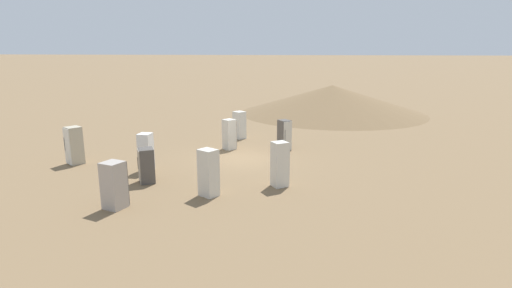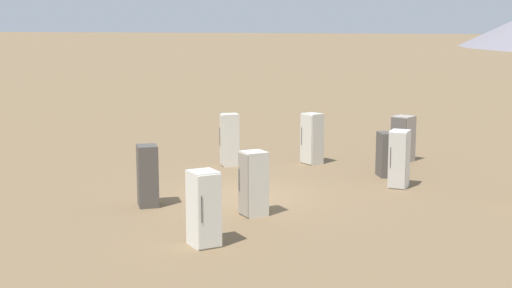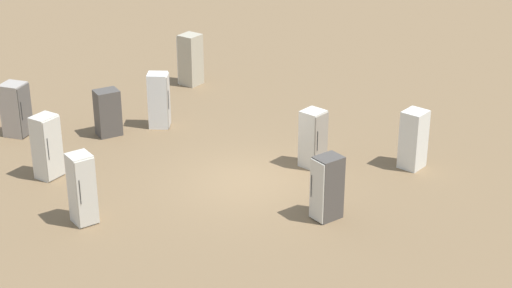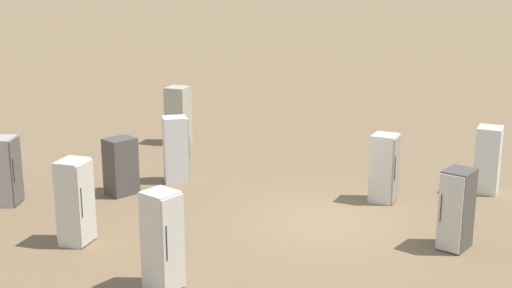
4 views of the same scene
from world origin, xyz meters
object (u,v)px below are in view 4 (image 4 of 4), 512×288
Objects in this scene: discarded_fridge_3 at (163,241)px; discarded_fridge_0 at (384,168)px; discarded_fridge_7 at (3,171)px; discarded_fridge_1 at (176,149)px; discarded_fridge_8 at (488,160)px; discarded_fridge_5 at (75,202)px; discarded_fridge_2 at (456,209)px; discarded_fridge_4 at (120,166)px; discarded_fridge_6 at (178,115)px.

discarded_fridge_0 is at bearing 173.90° from discarded_fridge_3.
discarded_fridge_0 reaches higher than discarded_fridge_7.
discarded_fridge_1 reaches higher than discarded_fridge_8.
discarded_fridge_0 is 0.93× the size of discarded_fridge_5.
discarded_fridge_3 is (-6.31, -0.67, 0.09)m from discarded_fridge_2.
discarded_fridge_5 is 1.06× the size of discarded_fridge_8.
discarded_fridge_3 reaches higher than discarded_fridge_8.
discarded_fridge_0 is 7.06m from discarded_fridge_3.
discarded_fridge_3 is at bearing 47.90° from discarded_fridge_7.
discarded_fridge_0 is 6.88m from discarded_fridge_4.
discarded_fridge_1 reaches higher than discarded_fridge_4.
discarded_fridge_8 reaches higher than discarded_fridge_7.
discarded_fridge_7 is (-4.46, -0.99, -0.05)m from discarded_fridge_1.
discarded_fridge_1 is 4.20m from discarded_fridge_6.
discarded_fridge_6 is 1.10× the size of discarded_fridge_7.
discarded_fridge_5 is (-1.02, -3.18, 0.19)m from discarded_fridge_4.
discarded_fridge_8 reaches higher than discarded_fridge_2.
discarded_fridge_8 is (2.57, 3.32, 0.01)m from discarded_fridge_2.
discarded_fridge_4 is (-0.68, 5.77, -0.21)m from discarded_fridge_3.
discarded_fridge_3 reaches higher than discarded_fridge_5.
discarded_fridge_8 is at bearing 130.24° from discarded_fridge_0.
discarded_fridge_8 is (9.56, -1.78, 0.13)m from discarded_fridge_4.
discarded_fridge_0 is 2.96m from discarded_fridge_8.
discarded_fridge_7 is 0.98× the size of discarded_fridge_8.
discarded_fridge_0 is 7.72m from discarded_fridge_5.
discarded_fridge_0 is 1.01× the size of discarded_fridge_7.
discarded_fridge_3 is at bearing -9.37° from discarded_fridge_1.
discarded_fridge_3 reaches higher than discarded_fridge_0.
discarded_fridge_0 is at bearing -141.23° from discarded_fridge_8.
discarded_fridge_0 is 5.74m from discarded_fridge_1.
discarded_fridge_3 reaches higher than discarded_fridge_1.
discarded_fridge_6 is at bearing 34.97° from discarded_fridge_4.
discarded_fridge_3 is 6.62m from discarded_fridge_7.
discarded_fridge_3 is 5.81m from discarded_fridge_4.
discarded_fridge_6 reaches higher than discarded_fridge_2.
discarded_fridge_5 is at bearing -140.84° from discarded_fridge_4.
discarded_fridge_5 is 8.67m from discarded_fridge_6.
discarded_fridge_3 reaches higher than discarded_fridge_2.
discarded_fridge_0 is at bearing 94.78° from discarded_fridge_7.
discarded_fridge_8 is at bearing 165.10° from discarded_fridge_3.
discarded_fridge_1 is (-5.06, 2.71, 0.04)m from discarded_fridge_0.
discarded_fridge_0 is 0.95× the size of discarded_fridge_1.
discarded_fridge_2 is at bearing 44.40° from discarded_fridge_0.
discarded_fridge_6 is at bearing -171.42° from discarded_fridge_5.
discarded_fridge_2 is 8.66m from discarded_fridge_4.
discarded_fridge_8 is at bearing -43.66° from discarded_fridge_4.
discarded_fridge_3 is 9.74m from discarded_fridge_8.
discarded_fridge_8 is at bearing -78.34° from discarded_fridge_2.
discarded_fridge_2 is 11.05m from discarded_fridge_7.
discarded_fridge_8 is (10.58, 1.40, -0.06)m from discarded_fridge_5.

